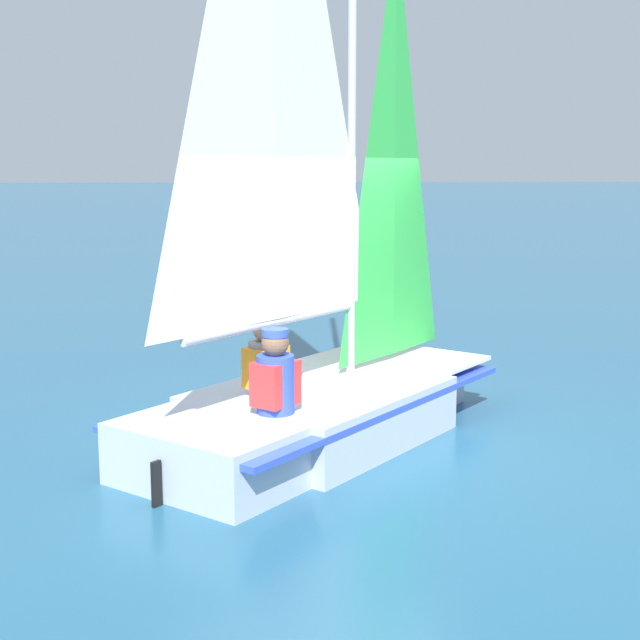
{
  "coord_description": "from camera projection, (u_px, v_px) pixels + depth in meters",
  "views": [
    {
      "loc": [
        7.68,
        -0.63,
        2.42
      ],
      "look_at": [
        0.0,
        0.0,
        1.09
      ],
      "focal_mm": 50.0,
      "sensor_mm": 36.0,
      "label": 1
    }
  ],
  "objects": [
    {
      "name": "sailor_crew",
      "position": [
        276.0,
        395.0,
        7.05
      ],
      "size": [
        0.43,
        0.42,
        1.16
      ],
      "rotation": [
        0.0,
        0.0,
        2.43
      ],
      "color": "black",
      "rests_on": "ground_plane"
    },
    {
      "name": "ground_plane",
      "position": [
        320.0,
        439.0,
        8.01
      ],
      "size": [
        260.0,
        260.0,
        0.0
      ],
      "primitive_type": "plane",
      "color": "#235675"
    },
    {
      "name": "sailor_helm",
      "position": [
        266.0,
        379.0,
        7.63
      ],
      "size": [
        0.43,
        0.42,
        1.16
      ],
      "rotation": [
        0.0,
        0.0,
        2.43
      ],
      "color": "black",
      "rests_on": "ground_plane"
    },
    {
      "name": "sailboat_main",
      "position": [
        317.0,
        341.0,
        7.82
      ],
      "size": [
        3.92,
        3.7,
        6.27
      ],
      "rotation": [
        0.0,
        0.0,
        2.43
      ],
      "color": "#B2BCCC",
      "rests_on": "ground_plane"
    }
  ]
}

